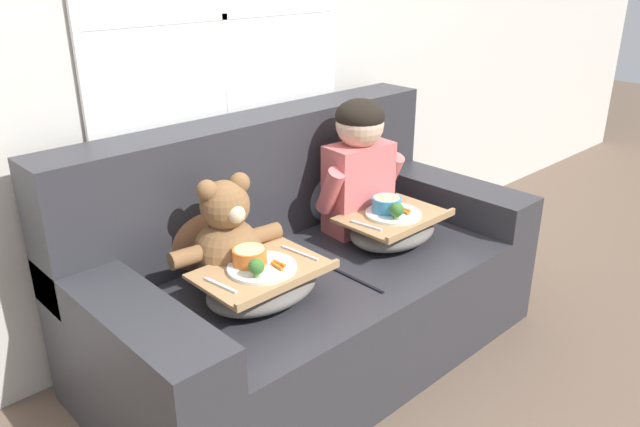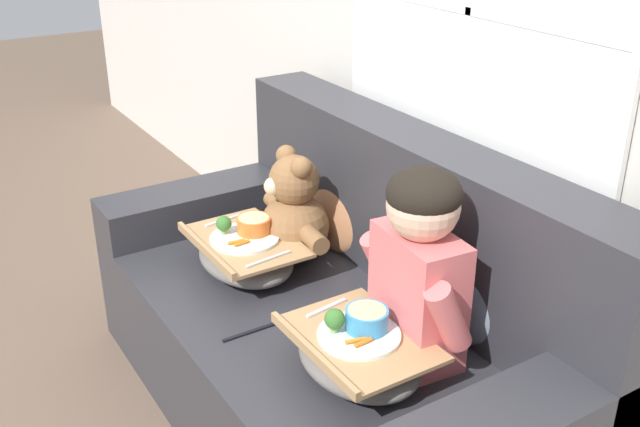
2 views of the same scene
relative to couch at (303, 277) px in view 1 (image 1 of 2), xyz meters
name	(u,v)px [view 1 (image 1 of 2)]	position (x,y,z in m)	size (l,w,h in m)	color
ground_plane	(315,353)	(0.00, -0.07, -0.33)	(14.00, 14.00, 0.00)	brown
wall_back_with_window	(217,19)	(0.00, 0.49, 0.97)	(8.00, 0.08, 2.60)	beige
couch	(303,277)	(0.00, 0.00, 0.00)	(1.80, 0.93, 0.94)	#2D2D33
throw_pillow_behind_child	(327,182)	(0.34, 0.21, 0.27)	(0.35, 0.17, 0.36)	slate
throw_pillow_behind_teddy	(197,225)	(-0.34, 0.21, 0.27)	(0.36, 0.17, 0.37)	#B2754C
child_figure	(359,160)	(0.34, 0.02, 0.42)	(0.41, 0.21, 0.57)	#DB6666
teddy_bear	(228,239)	(-0.34, 0.01, 0.27)	(0.44, 0.31, 0.41)	brown
lap_tray_child	(392,227)	(0.34, -0.18, 0.17)	(0.42, 0.31, 0.21)	slate
lap_tray_teddy	(262,283)	(-0.34, -0.18, 0.17)	(0.44, 0.31, 0.20)	slate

